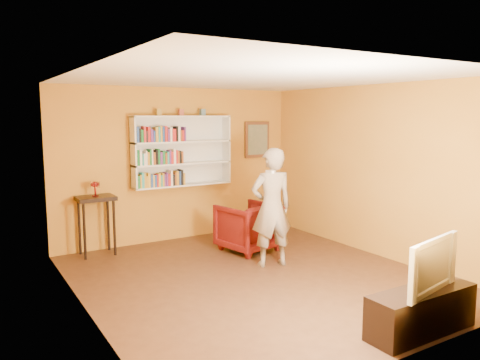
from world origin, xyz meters
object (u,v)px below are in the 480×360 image
Objects in this scene: ruby_lustre at (95,186)px; bookshelf at (181,151)px; console_table at (96,206)px; person at (272,207)px; tv_cabinet at (421,311)px; television at (424,264)px; armchair at (248,227)px.

bookshelf is at bearing 5.85° from ruby_lustre.
console_table is 2.81m from person.
bookshelf reaches higher than ruby_lustre.
ruby_lustre is 5.04m from tv_cabinet.
console_table is 5.00m from tv_cabinet.
bookshelf is 4.89m from tv_cabinet.
television is at bearing -83.37° from bookshelf.
person reaches higher than television.
tv_cabinet is at bearing 0.00° from television.
television reaches higher than armchair.
television is (2.10, -4.50, -0.39)m from ruby_lustre.
armchair is 3.45m from television.
console_table reaches higher than tv_cabinet.
television is (0.00, 0.00, 0.51)m from tv_cabinet.
armchair is (2.19, -1.06, -0.72)m from ruby_lustre.
console_table is 4.97m from television.
console_table is (-1.56, -0.16, -0.81)m from bookshelf.
person is at bearing -42.74° from ruby_lustre.
armchair is at bearing -62.45° from bookshelf.
bookshelf is 2.07× the size of armchair.
ruby_lustre is at bearing 180.00° from console_table.
television is (2.10, -4.50, -0.05)m from console_table.
armchair is (2.19, -1.06, -0.39)m from console_table.
ruby_lustre is 0.25× the size of television.
television is at bearing 102.66° from person.
person reaches higher than tv_cabinet.
console_table is at bearing 115.00° from tv_cabinet.
bookshelf is 4.77m from television.
person is at bearing -76.30° from bookshelf.
console_table is 4.02× the size of ruby_lustre.
bookshelf is 1.76m from console_table.
tv_cabinet is 1.33× the size of television.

